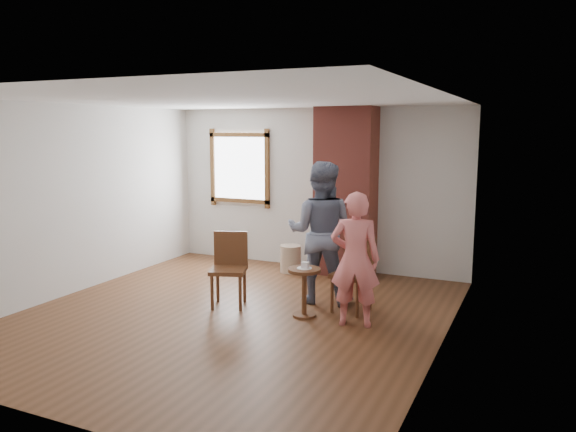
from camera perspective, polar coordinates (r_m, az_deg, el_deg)
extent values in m
plane|color=brown|center=(7.02, -5.77, -10.04)|extent=(5.50, 5.50, 0.00)
cube|color=silver|center=(9.17, 2.83, 2.79)|extent=(5.00, 0.04, 2.60)
cube|color=silver|center=(8.26, -21.06, 1.54)|extent=(0.04, 5.50, 2.60)
cube|color=silver|center=(5.86, 15.62, -0.96)|extent=(0.04, 5.50, 2.60)
cube|color=white|center=(6.65, -6.12, 11.68)|extent=(5.00, 5.50, 0.04)
cube|color=brown|center=(9.71, -4.97, 4.88)|extent=(1.14, 0.06, 1.34)
cube|color=white|center=(9.73, -4.91, 4.89)|extent=(1.00, 0.02, 1.20)
cube|color=#AA483C|center=(8.73, 5.88, 2.45)|extent=(0.90, 0.50, 2.60)
cylinder|color=tan|center=(8.97, 0.26, -4.36)|extent=(0.42, 0.42, 0.43)
cylinder|color=black|center=(9.59, -5.89, -4.44)|extent=(0.15, 0.15, 0.14)
cube|color=brown|center=(7.25, -6.08, -5.51)|extent=(0.57, 0.57, 0.05)
cylinder|color=brown|center=(7.18, -7.72, -7.65)|extent=(0.04, 0.04, 0.47)
cylinder|color=brown|center=(7.11, -4.88, -7.75)|extent=(0.04, 0.04, 0.47)
cylinder|color=brown|center=(7.52, -7.15, -6.88)|extent=(0.04, 0.04, 0.47)
cylinder|color=brown|center=(7.45, -4.44, -6.97)|extent=(0.04, 0.04, 0.47)
cube|color=brown|center=(7.39, -5.83, -3.35)|extent=(0.43, 0.19, 0.47)
cube|color=brown|center=(7.05, 6.49, -5.99)|extent=(0.50, 0.50, 0.05)
cylinder|color=brown|center=(7.05, 4.50, -7.94)|extent=(0.04, 0.04, 0.47)
cylinder|color=brown|center=(6.89, 7.06, -8.38)|extent=(0.04, 0.04, 0.47)
cylinder|color=brown|center=(7.34, 5.89, -7.26)|extent=(0.04, 0.04, 0.47)
cylinder|color=brown|center=(7.19, 8.38, -7.67)|extent=(0.04, 0.04, 0.47)
cube|color=brown|center=(7.17, 7.27, -3.84)|extent=(0.44, 0.12, 0.47)
cylinder|color=brown|center=(6.80, 1.67, -5.51)|extent=(0.40, 0.40, 0.04)
cylinder|color=brown|center=(6.87, 1.66, -7.86)|extent=(0.06, 0.06, 0.54)
cylinder|color=brown|center=(6.96, 1.65, -10.03)|extent=(0.28, 0.28, 0.03)
cylinder|color=white|center=(6.79, 1.67, -5.32)|extent=(0.18, 0.18, 0.01)
cube|color=white|center=(6.78, 1.75, -5.05)|extent=(0.08, 0.07, 0.06)
imported|color=#151E3A|center=(7.35, 3.32, -1.66)|extent=(1.01, 0.84, 1.85)
imported|color=#EC7676|center=(6.50, 6.84, -4.39)|extent=(0.65, 0.51, 1.57)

